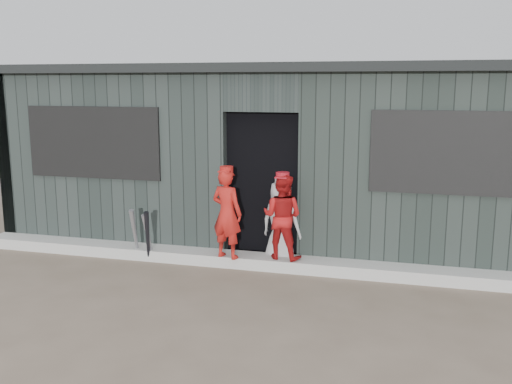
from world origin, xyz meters
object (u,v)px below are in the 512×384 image
(player_red_right, at_px, (282,217))
(bat_right, at_px, (148,237))
(player_red_left, at_px, (227,213))
(player_grey_back, at_px, (281,223))
(dugout, at_px, (284,154))
(bat_mid, at_px, (148,237))
(bat_left, at_px, (135,234))

(player_red_right, bearing_deg, bat_right, 17.09)
(player_red_left, xyz_separation_m, player_grey_back, (0.63, 0.36, -0.17))
(player_red_left, height_order, dugout, dugout)
(bat_mid, bearing_deg, bat_right, -77.88)
(bat_left, bearing_deg, player_red_right, 4.58)
(bat_right, relative_size, player_red_left, 0.62)
(player_red_left, relative_size, player_red_right, 1.07)
(bat_mid, bearing_deg, player_red_left, 0.58)
(bat_right, xyz_separation_m, player_red_right, (1.78, 0.22, 0.34))
(player_grey_back, bearing_deg, bat_right, 26.88)
(player_red_left, xyz_separation_m, player_red_right, (0.69, 0.17, -0.04))
(player_red_left, relative_size, player_grey_back, 1.04)
(bat_left, distance_m, player_red_right, 2.02)
(bat_right, bearing_deg, bat_left, 163.83)
(bat_left, relative_size, player_red_right, 0.69)
(player_grey_back, xyz_separation_m, dugout, (-0.28, 1.49, 0.73))
(bat_right, xyz_separation_m, dugout, (1.44, 1.91, 0.93))
(bat_right, bearing_deg, bat_mid, 102.12)
(player_red_left, height_order, player_grey_back, player_red_left)
(player_red_left, bearing_deg, bat_right, 19.70)
(bat_left, height_order, dugout, dugout)
(player_red_left, bearing_deg, dugout, -83.78)
(bat_mid, height_order, player_red_right, player_red_right)
(bat_left, height_order, player_red_left, player_red_left)
(player_red_right, xyz_separation_m, dugout, (-0.34, 1.69, 0.59))
(bat_left, relative_size, player_grey_back, 0.67)
(bat_mid, relative_size, player_red_left, 0.60)
(bat_mid, distance_m, bat_right, 0.05)
(bat_right, bearing_deg, player_red_right, 7.10)
(bat_right, bearing_deg, dugout, 53.04)
(bat_right, height_order, player_red_right, player_red_right)
(player_red_left, bearing_deg, player_red_right, -149.69)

